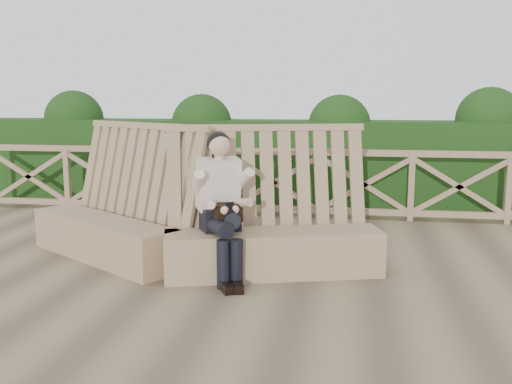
# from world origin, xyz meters

# --- Properties ---
(ground) EXTENTS (60.00, 60.00, 0.00)m
(ground) POSITION_xyz_m (0.00, 0.00, 0.00)
(ground) COLOR brown
(ground) RESTS_ON ground
(bench) EXTENTS (4.36, 1.93, 1.62)m
(bench) POSITION_xyz_m (-0.61, 0.61, 0.41)
(bench) COLOR #947354
(bench) RESTS_ON ground
(woman) EXTENTS (0.69, 0.98, 1.55)m
(woman) POSITION_xyz_m (-0.11, 0.25, 0.82)
(woman) COLOR black
(woman) RESTS_ON ground
(guardrail) EXTENTS (10.10, 0.09, 1.10)m
(guardrail) POSITION_xyz_m (0.00, 3.50, 0.55)
(guardrail) COLOR #907354
(guardrail) RESTS_ON ground
(hedge) EXTENTS (12.00, 1.20, 1.50)m
(hedge) POSITION_xyz_m (0.00, 4.70, 0.75)
(hedge) COLOR black
(hedge) RESTS_ON ground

